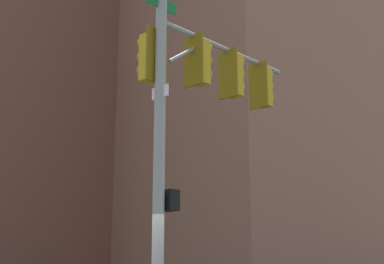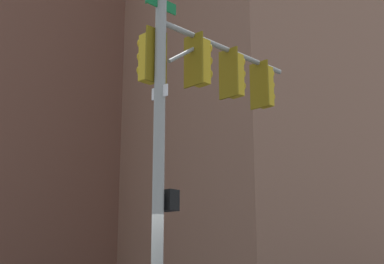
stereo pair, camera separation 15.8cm
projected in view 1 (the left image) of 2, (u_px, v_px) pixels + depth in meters
The scene contains 4 objects.
signal_pole_assembly at pixel (197, 96), 11.44m from camera, with size 1.55×4.36×7.35m.
building_brick_nearside at pixel (246, 15), 42.98m from camera, with size 19.79×15.42×42.22m, color #845B47.
building_brick_midblock at pixel (37, 60), 52.84m from camera, with size 23.12×19.42×42.64m, color brown.
building_glass_tower at pixel (213, 7), 66.34m from camera, with size 29.18×26.60×65.31m, color #9EC6C1.
Camera 1 is at (-9.18, 4.53, 1.54)m, focal length 50.51 mm.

